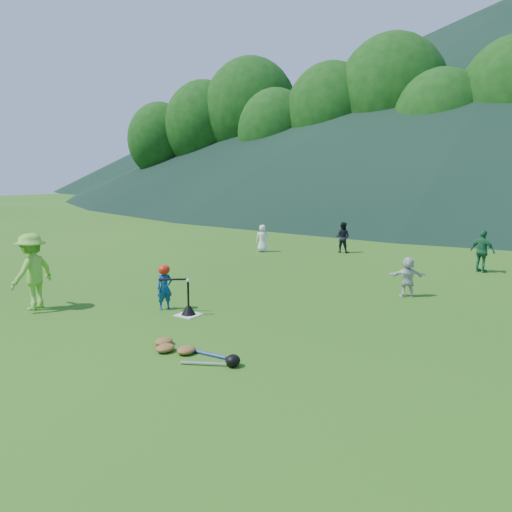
{
  "coord_description": "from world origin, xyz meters",
  "views": [
    {
      "loc": [
        6.68,
        -7.49,
        2.87
      ],
      "look_at": [
        0.0,
        2.5,
        0.9
      ],
      "focal_mm": 35.0,
      "sensor_mm": 36.0,
      "label": 1
    }
  ],
  "objects_px": {
    "adult_coach": "(32,271)",
    "fielder_c": "(482,251)",
    "fielder_d": "(408,277)",
    "batting_tee": "(189,309)",
    "fielder_b": "(343,237)",
    "equipment_pile": "(186,350)",
    "fielder_a": "(262,238)",
    "batter_child": "(165,288)",
    "home_plate": "(189,315)"
  },
  "relations": [
    {
      "from": "fielder_a",
      "to": "fielder_b",
      "type": "bearing_deg",
      "value": -177.81
    },
    {
      "from": "batting_tee",
      "to": "equipment_pile",
      "type": "distance_m",
      "value": 2.26
    },
    {
      "from": "fielder_c",
      "to": "equipment_pile",
      "type": "relative_size",
      "value": 0.7
    },
    {
      "from": "batter_child",
      "to": "batting_tee",
      "type": "xyz_separation_m",
      "value": [
        0.74,
        -0.08,
        -0.34
      ]
    },
    {
      "from": "fielder_a",
      "to": "equipment_pile",
      "type": "xyz_separation_m",
      "value": [
        4.86,
        -9.74,
        -0.44
      ]
    },
    {
      "from": "fielder_c",
      "to": "fielder_d",
      "type": "height_order",
      "value": "fielder_c"
    },
    {
      "from": "fielder_c",
      "to": "equipment_pile",
      "type": "height_order",
      "value": "fielder_c"
    },
    {
      "from": "fielder_a",
      "to": "fielder_d",
      "type": "bearing_deg",
      "value": 121.83
    },
    {
      "from": "batter_child",
      "to": "equipment_pile",
      "type": "relative_size",
      "value": 0.53
    },
    {
      "from": "home_plate",
      "to": "adult_coach",
      "type": "height_order",
      "value": "adult_coach"
    },
    {
      "from": "home_plate",
      "to": "adult_coach",
      "type": "bearing_deg",
      "value": -154.82
    },
    {
      "from": "adult_coach",
      "to": "equipment_pile",
      "type": "xyz_separation_m",
      "value": [
        4.57,
        -0.26,
        -0.76
      ]
    },
    {
      "from": "fielder_a",
      "to": "fielder_b",
      "type": "height_order",
      "value": "fielder_b"
    },
    {
      "from": "batter_child",
      "to": "home_plate",
      "type": "bearing_deg",
      "value": -71.32
    },
    {
      "from": "fielder_a",
      "to": "fielder_d",
      "type": "relative_size",
      "value": 1.07
    },
    {
      "from": "adult_coach",
      "to": "batting_tee",
      "type": "distance_m",
      "value": 3.51
    },
    {
      "from": "home_plate",
      "to": "batter_child",
      "type": "bearing_deg",
      "value": 173.95
    },
    {
      "from": "adult_coach",
      "to": "fielder_c",
      "type": "height_order",
      "value": "adult_coach"
    },
    {
      "from": "fielder_c",
      "to": "fielder_d",
      "type": "xyz_separation_m",
      "value": [
        -0.92,
        -4.2,
        -0.15
      ]
    },
    {
      "from": "home_plate",
      "to": "fielder_b",
      "type": "bearing_deg",
      "value": 94.97
    },
    {
      "from": "fielder_a",
      "to": "batting_tee",
      "type": "height_order",
      "value": "fielder_a"
    },
    {
      "from": "fielder_b",
      "to": "fielder_c",
      "type": "height_order",
      "value": "fielder_c"
    },
    {
      "from": "batting_tee",
      "to": "fielder_d",
      "type": "bearing_deg",
      "value": 51.74
    },
    {
      "from": "adult_coach",
      "to": "fielder_a",
      "type": "bearing_deg",
      "value": 169.61
    },
    {
      "from": "fielder_b",
      "to": "fielder_d",
      "type": "xyz_separation_m",
      "value": [
        4.07,
        -5.39,
        -0.09
      ]
    },
    {
      "from": "batting_tee",
      "to": "equipment_pile",
      "type": "xyz_separation_m",
      "value": [
        1.46,
        -1.72,
        -0.06
      ]
    },
    {
      "from": "home_plate",
      "to": "fielder_a",
      "type": "distance_m",
      "value": 8.73
    },
    {
      "from": "batter_child",
      "to": "fielder_d",
      "type": "height_order",
      "value": "fielder_d"
    },
    {
      "from": "fielder_d",
      "to": "adult_coach",
      "type": "bearing_deg",
      "value": 9.43
    },
    {
      "from": "fielder_a",
      "to": "batting_tee",
      "type": "relative_size",
      "value": 1.5
    },
    {
      "from": "home_plate",
      "to": "equipment_pile",
      "type": "distance_m",
      "value": 2.26
    },
    {
      "from": "adult_coach",
      "to": "home_plate",
      "type": "bearing_deg",
      "value": 103.04
    },
    {
      "from": "batting_tee",
      "to": "batter_child",
      "type": "bearing_deg",
      "value": 173.95
    },
    {
      "from": "fielder_c",
      "to": "fielder_b",
      "type": "bearing_deg",
      "value": 7.15
    },
    {
      "from": "home_plate",
      "to": "fielder_c",
      "type": "relative_size",
      "value": 0.36
    },
    {
      "from": "fielder_b",
      "to": "equipment_pile",
      "type": "distance_m",
      "value": 11.47
    },
    {
      "from": "fielder_b",
      "to": "equipment_pile",
      "type": "relative_size",
      "value": 0.63
    },
    {
      "from": "fielder_c",
      "to": "home_plate",
      "type": "bearing_deg",
      "value": 83.94
    },
    {
      "from": "adult_coach",
      "to": "batting_tee",
      "type": "xyz_separation_m",
      "value": [
        3.11,
        1.46,
        -0.69
      ]
    },
    {
      "from": "adult_coach",
      "to": "batting_tee",
      "type": "bearing_deg",
      "value": 103.04
    },
    {
      "from": "batter_child",
      "to": "adult_coach",
      "type": "height_order",
      "value": "adult_coach"
    },
    {
      "from": "fielder_d",
      "to": "batter_child",
      "type": "bearing_deg",
      "value": 13.57
    },
    {
      "from": "fielder_c",
      "to": "batting_tee",
      "type": "distance_m",
      "value": 9.32
    },
    {
      "from": "fielder_b",
      "to": "fielder_a",
      "type": "bearing_deg",
      "value": 25.55
    },
    {
      "from": "batter_child",
      "to": "fielder_b",
      "type": "height_order",
      "value": "fielder_b"
    },
    {
      "from": "batting_tee",
      "to": "equipment_pile",
      "type": "relative_size",
      "value": 0.38
    },
    {
      "from": "fielder_b",
      "to": "equipment_pile",
      "type": "bearing_deg",
      "value": 97.13
    },
    {
      "from": "home_plate",
      "to": "fielder_a",
      "type": "xyz_separation_m",
      "value": [
        -3.4,
        8.02,
        0.5
      ]
    },
    {
      "from": "batter_child",
      "to": "adult_coach",
      "type": "bearing_deg",
      "value": 147.7
    },
    {
      "from": "fielder_d",
      "to": "fielder_b",
      "type": "bearing_deg",
      "value": -84.77
    }
  ]
}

